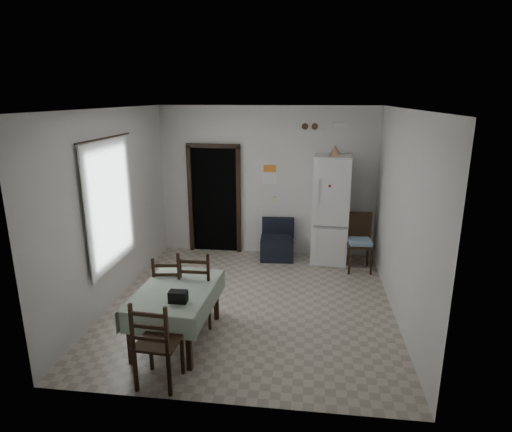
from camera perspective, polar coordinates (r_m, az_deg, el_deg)
The scene contains 25 objects.
ground at distance 6.69m, azimuth -0.54°, elevation -11.53°, with size 4.50×4.50×0.00m, color #AFA38F.
ceiling at distance 5.95m, azimuth -0.62°, elevation 14.14°, with size 4.20×4.50×0.02m, color white, non-canonical shape.
wall_back at distance 8.34m, azimuth 1.50°, elevation 4.55°, with size 4.20×0.02×2.90m, color silver, non-canonical shape.
wall_front at distance 4.07m, azimuth -4.86°, elevation -7.71°, with size 4.20×0.02×2.90m, color silver, non-canonical shape.
wall_left at distance 6.77m, azimuth -18.49°, elevation 1.09°, with size 0.02×4.50×2.90m, color silver, non-canonical shape.
wall_right at distance 6.25m, azimuth 18.87°, elevation -0.11°, with size 0.02×4.50×2.90m, color silver, non-canonical shape.
doorway at distance 8.78m, azimuth -5.23°, elevation 2.46°, with size 1.06×0.52×2.22m.
window_recess at distance 6.59m, azimuth -19.69°, elevation 1.51°, with size 0.10×1.20×1.60m, color silver.
curtain at distance 6.54m, azimuth -18.83°, elevation 1.48°, with size 0.02×1.45×1.85m, color white.
curtain_rod at distance 6.39m, azimuth -19.50°, elevation 9.77°, with size 0.02×0.02×1.60m, color black.
calendar at distance 8.30m, azimuth 1.84°, elevation 5.68°, with size 0.28×0.02×0.40m, color white.
calendar_image at distance 8.27m, azimuth 1.85°, elevation 6.36°, with size 0.24×0.01×0.14m, color orange.
light_switch at distance 8.39m, azimuth 2.49°, elevation 2.17°, with size 0.08×0.02×0.12m, color beige.
vent_left at distance 8.15m, azimuth 6.55°, elevation 11.79°, with size 0.12×0.12×0.03m, color #503220.
vent_right at distance 8.15m, azimuth 7.84°, elevation 11.74°, with size 0.12×0.12×0.03m, color #503220.
emergency_light at distance 8.14m, azimuth 11.23°, elevation 11.80°, with size 0.25×0.07×0.09m, color white.
fridge at distance 8.10m, azimuth 9.93°, elevation 0.84°, with size 0.66×0.66×2.03m, color white, non-canonical shape.
tan_cone at distance 7.83m, azimuth 10.49°, elevation 8.59°, with size 0.23×0.23×0.19m, color tan.
navy_seat at distance 8.29m, azimuth 2.82°, elevation -3.18°, with size 0.63×0.61×0.76m, color black, non-canonical shape.
corner_chair at distance 7.90m, azimuth 13.66°, elevation -3.53°, with size 0.45×0.45×1.04m, color black, non-canonical shape.
dining_table at distance 5.72m, azimuth -10.49°, elevation -12.77°, with size 0.91×1.38×0.72m, color #95A890, non-canonical shape.
black_bag at distance 5.19m, azimuth -10.35°, elevation -10.54°, with size 0.21×0.13×0.14m, color black.
dining_chair_far_left at distance 6.18m, azimuth -11.30°, elevation -9.24°, with size 0.42×0.42×0.98m, color black, non-canonical shape.
dining_chair_far_right at distance 6.02m, azimuth -7.76°, elevation -9.20°, with size 0.46×0.46×1.08m, color black, non-canonical shape.
dining_chair_near_head at distance 4.92m, azimuth -12.92°, elevation -15.89°, with size 0.44×0.44×1.04m, color black, non-canonical shape.
Camera 1 is at (0.80, -5.90, 3.06)m, focal length 30.00 mm.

